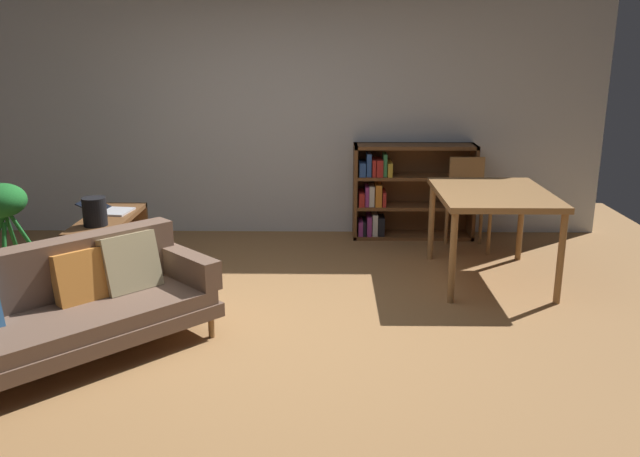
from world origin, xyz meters
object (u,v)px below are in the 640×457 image
at_px(media_console, 110,250).
at_px(bookshelf, 404,191).
at_px(potted_floor_plant, 4,218).
at_px(dining_chair_near, 468,197).
at_px(fabric_couch, 58,306).
at_px(open_laptop, 108,209).
at_px(desk_speaker, 95,212).
at_px(dining_table, 493,200).

bearing_deg(media_console, bookshelf, 28.59).
height_order(potted_floor_plant, dining_chair_near, dining_chair_near).
relative_size(fabric_couch, open_laptop, 4.14).
bearing_deg(bookshelf, dining_chair_near, -34.59).
distance_m(fabric_couch, potted_floor_plant, 1.78).
height_order(open_laptop, desk_speaker, desk_speaker).
xyz_separation_m(open_laptop, potted_floor_plant, (-0.82, -0.23, -0.02)).
xyz_separation_m(fabric_couch, open_laptop, (-0.20, 1.67, 0.23)).
bearing_deg(dining_chair_near, potted_floor_plant, -165.04).
bearing_deg(dining_chair_near, dining_table, -89.58).
distance_m(media_console, dining_chair_near, 3.48).
height_order(fabric_couch, media_console, fabric_couch).
relative_size(fabric_couch, dining_chair_near, 2.10).
bearing_deg(potted_floor_plant, open_laptop, 15.49).
height_order(open_laptop, dining_chair_near, dining_chair_near).
relative_size(dining_chair_near, bookshelf, 0.71).
relative_size(fabric_couch, potted_floor_plant, 2.18).
xyz_separation_m(desk_speaker, bookshelf, (2.71, 1.75, -0.20)).
xyz_separation_m(dining_chair_near, bookshelf, (-0.60, 0.41, -0.03)).
xyz_separation_m(media_console, open_laptop, (-0.04, 0.18, 0.33)).
height_order(media_console, open_laptop, open_laptop).
bearing_deg(potted_floor_plant, dining_chair_near, 14.96).
height_order(open_laptop, potted_floor_plant, potted_floor_plant).
height_order(fabric_couch, open_laptop, fabric_couch).
xyz_separation_m(potted_floor_plant, dining_table, (4.18, 0.15, 0.13)).
relative_size(fabric_couch, media_console, 1.76).
distance_m(open_laptop, dining_table, 3.36).
height_order(fabric_couch, dining_table, dining_table).
height_order(media_console, dining_chair_near, dining_chair_near).
height_order(open_laptop, bookshelf, bookshelf).
xyz_separation_m(desk_speaker, potted_floor_plant, (-0.87, 0.22, -0.11)).
distance_m(desk_speaker, dining_chair_near, 3.57).
xyz_separation_m(potted_floor_plant, dining_chair_near, (4.18, 1.12, -0.06)).
bearing_deg(open_laptop, bookshelf, 25.25).
distance_m(potted_floor_plant, bookshelf, 3.89).
xyz_separation_m(media_console, desk_speaker, (-0.00, -0.27, 0.42)).
bearing_deg(dining_chair_near, open_laptop, -165.17).
xyz_separation_m(dining_table, bookshelf, (-0.60, 1.38, -0.22)).
xyz_separation_m(fabric_couch, desk_speaker, (-0.16, 1.22, 0.32)).
bearing_deg(potted_floor_plant, media_console, 3.32).
relative_size(desk_speaker, bookshelf, 0.18).
height_order(potted_floor_plant, dining_table, potted_floor_plant).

